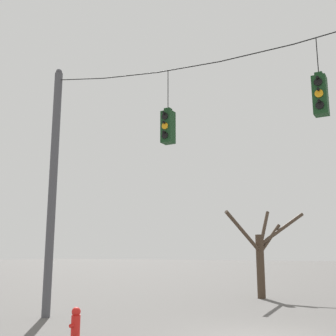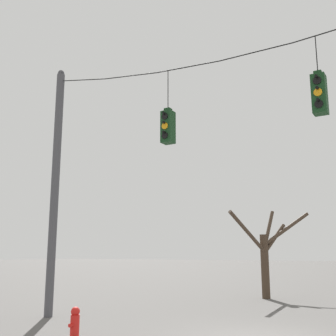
{
  "view_description": "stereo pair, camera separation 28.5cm",
  "coord_description": "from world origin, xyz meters",
  "px_view_note": "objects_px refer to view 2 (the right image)",
  "views": [
    {
      "loc": [
        3.17,
        -10.42,
        2.06
      ],
      "look_at": [
        -2.75,
        0.06,
        4.48
      ],
      "focal_mm": 45.0,
      "sensor_mm": 36.0,
      "label": 1
    },
    {
      "loc": [
        3.42,
        -10.28,
        2.06
      ],
      "look_at": [
        -2.75,
        0.06,
        4.48
      ],
      "focal_mm": 45.0,
      "sensor_mm": 36.0,
      "label": 2
    }
  ],
  "objects_px": {
    "traffic_light_near_left_pole": "(168,127)",
    "bare_tree": "(266,252)",
    "traffic_light_over_intersection": "(319,94)",
    "utility_pole_left": "(55,187)",
    "fire_hydrant": "(75,323)"
  },
  "relations": [
    {
      "from": "traffic_light_over_intersection",
      "to": "fire_hydrant",
      "type": "relative_size",
      "value": 2.74
    },
    {
      "from": "utility_pole_left",
      "to": "fire_hydrant",
      "type": "bearing_deg",
      "value": -34.62
    },
    {
      "from": "traffic_light_near_left_pole",
      "to": "fire_hydrant",
      "type": "relative_size",
      "value": 3.04
    },
    {
      "from": "traffic_light_near_left_pole",
      "to": "traffic_light_over_intersection",
      "type": "bearing_deg",
      "value": 0.0
    },
    {
      "from": "traffic_light_over_intersection",
      "to": "bare_tree",
      "type": "xyz_separation_m",
      "value": [
        -4.43,
        9.04,
        -3.84
      ]
    },
    {
      "from": "traffic_light_over_intersection",
      "to": "fire_hydrant",
      "type": "xyz_separation_m",
      "value": [
        -5.67,
        -2.22,
        -5.52
      ]
    },
    {
      "from": "traffic_light_near_left_pole",
      "to": "bare_tree",
      "type": "height_order",
      "value": "traffic_light_near_left_pole"
    },
    {
      "from": "utility_pole_left",
      "to": "traffic_light_near_left_pole",
      "type": "bearing_deg",
      "value": -0.11
    },
    {
      "from": "utility_pole_left",
      "to": "traffic_light_over_intersection",
      "type": "xyz_separation_m",
      "value": [
        8.9,
        -0.01,
        1.62
      ]
    },
    {
      "from": "traffic_light_near_left_pole",
      "to": "bare_tree",
      "type": "bearing_deg",
      "value": 90.52
    },
    {
      "from": "traffic_light_over_intersection",
      "to": "bare_tree",
      "type": "bearing_deg",
      "value": 116.14
    },
    {
      "from": "traffic_light_near_left_pole",
      "to": "traffic_light_over_intersection",
      "type": "distance_m",
      "value": 4.36
    },
    {
      "from": "traffic_light_near_left_pole",
      "to": "utility_pole_left",
      "type": "bearing_deg",
      "value": 179.89
    },
    {
      "from": "utility_pole_left",
      "to": "traffic_light_over_intersection",
      "type": "bearing_deg",
      "value": -0.05
    },
    {
      "from": "traffic_light_over_intersection",
      "to": "utility_pole_left",
      "type": "bearing_deg",
      "value": 179.95
    }
  ]
}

